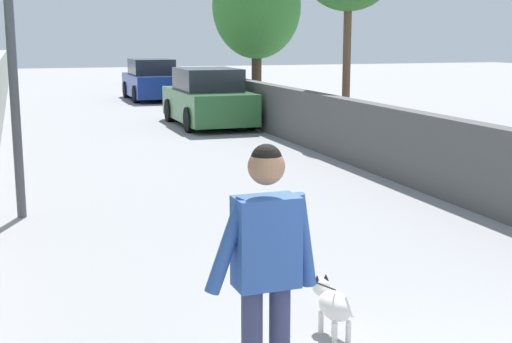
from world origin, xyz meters
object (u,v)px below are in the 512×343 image
Objects in this scene: tree_right_distant at (257,7)px; person_skateboarder at (266,260)px; car_far at (152,81)px; car_near at (208,99)px; dog at (333,304)px.

tree_right_distant is 2.94× the size of person_skateboarder.
person_skateboarder is 23.30m from car_far.
car_near is 1.02× the size of car_far.
tree_right_distant is 4.61m from car_near.
car_far is at bearing 23.81° from tree_right_distant.
tree_right_distant is 3.60× the size of dog.
person_skateboarder is 0.43× the size of car_near.
dog is at bearing -41.34° from person_skateboarder.
person_skateboarder is at bearing 171.38° from car_far.
dog is at bearing 163.37° from tree_right_distant.
tree_right_distant is 17.52m from dog.
person_skateboarder is 1.64m from dog.
tree_right_distant reaches higher than person_skateboarder.
person_skateboarder is at bearing 138.66° from dog.
tree_right_distant is at bearing -18.47° from person_skateboarder.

